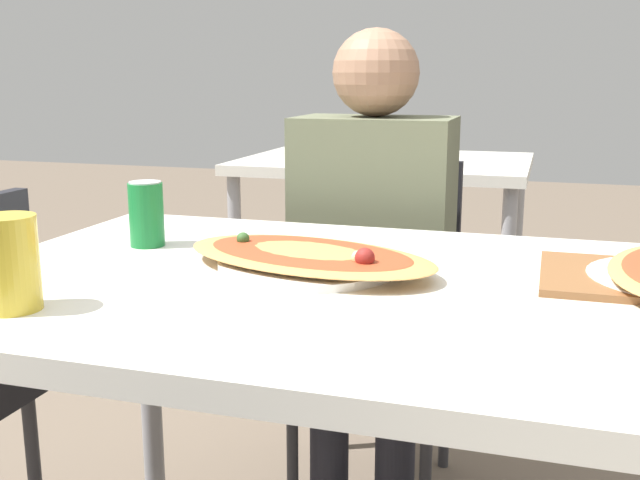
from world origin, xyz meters
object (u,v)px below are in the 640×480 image
at_px(chair_far_seated, 381,303).
at_px(person_seated, 372,234).
at_px(drink_glass, 9,263).
at_px(pizza_main, 309,258).
at_px(soda_can, 146,214).
at_px(dining_table, 336,325).

distance_m(chair_far_seated, person_seated, 0.24).
height_order(person_seated, drink_glass, person_seated).
xyz_separation_m(chair_far_seated, pizza_main, (0.03, -0.71, 0.29)).
height_order(soda_can, drink_glass, drink_glass).
height_order(pizza_main, drink_glass, drink_glass).
bearing_deg(drink_glass, soda_can, 93.17).
bearing_deg(person_seated, chair_far_seated, -90.00).
bearing_deg(chair_far_seated, pizza_main, 92.28).
relative_size(soda_can, drink_glass, 0.93).
bearing_deg(drink_glass, dining_table, 36.09).
height_order(chair_far_seated, drink_glass, drink_glass).
height_order(dining_table, person_seated, person_seated).
bearing_deg(pizza_main, drink_glass, -134.34).
bearing_deg(dining_table, pizza_main, 140.68).
bearing_deg(drink_glass, chair_far_seated, 73.91).
bearing_deg(soda_can, dining_table, -17.08).
xyz_separation_m(person_seated, soda_can, (-0.32, -0.52, 0.12)).
relative_size(dining_table, pizza_main, 2.46).
relative_size(dining_table, drink_glass, 9.35).
bearing_deg(dining_table, soda_can, 162.92).
relative_size(dining_table, chair_far_seated, 1.43).
height_order(person_seated, pizza_main, person_seated).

